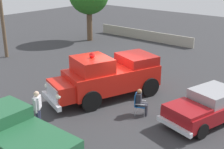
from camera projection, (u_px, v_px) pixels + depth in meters
ground_plane at (118, 98)px, 16.22m from camera, size 60.00×60.00×0.00m
vintage_fire_truck at (108, 76)px, 15.99m from camera, size 4.12×6.33×2.59m
classic_hot_rod at (208, 106)px, 13.64m from camera, size 2.94×4.69×1.46m
parked_pickup at (16, 139)px, 10.56m from camera, size 4.80×2.05×1.90m
lawn_chair_near_truck at (138, 103)px, 14.30m from camera, size 0.66×0.66×1.02m
lawn_chair_by_car at (93, 65)px, 19.63m from camera, size 0.68×0.68×1.02m
spectator_seated at (141, 101)px, 14.24m from camera, size 0.64×0.57×1.29m
spectator_standing at (38, 107)px, 13.07m from camera, size 0.47×0.57×1.68m
utility_pole at (1, 12)px, 22.32m from camera, size 1.69×0.49×6.57m
traffic_cone at (104, 74)px, 18.87m from camera, size 0.40×0.40×0.64m
background_fence at (144, 35)px, 28.72m from camera, size 10.13×0.12×0.90m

